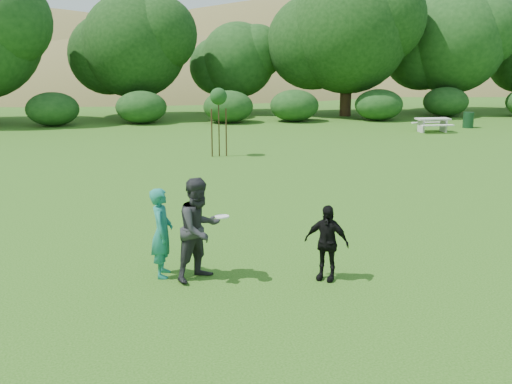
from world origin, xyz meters
TOP-DOWN VIEW (x-y plane):
  - ground at (0.00, 0.00)m, footprint 120.00×120.00m
  - player_teal at (-2.17, 0.90)m, footprint 0.48×0.68m
  - player_grey at (-1.45, 0.64)m, footprint 1.23×1.20m
  - player_black at (0.94, 0.24)m, footprint 0.93×0.77m
  - trash_can_near at (15.14, 20.89)m, footprint 0.60×0.60m
  - frisbee at (-1.04, 0.38)m, footprint 0.27×0.27m
  - sapling at (0.10, 13.84)m, footprint 0.70×0.70m
  - picnic_table at (12.28, 19.49)m, footprint 1.80×1.48m
  - hillside at (-0.56, 68.45)m, footprint 150.00×72.00m
  - tree_row at (3.23, 28.68)m, footprint 53.92×10.38m

SIDE VIEW (x-z plane):
  - hillside at x=-0.56m, z-range -37.97..14.03m
  - ground at x=0.00m, z-range 0.00..0.00m
  - trash_can_near at x=15.14m, z-range 0.00..0.90m
  - picnic_table at x=12.28m, z-range 0.14..0.90m
  - player_black at x=0.94m, z-range 0.00..1.49m
  - player_teal at x=-2.17m, z-range 0.00..1.77m
  - player_grey at x=-1.45m, z-range 0.00..2.00m
  - frisbee at x=-1.04m, z-range 1.29..1.33m
  - sapling at x=0.10m, z-range 0.99..3.84m
  - tree_row at x=3.23m, z-range 0.06..9.69m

